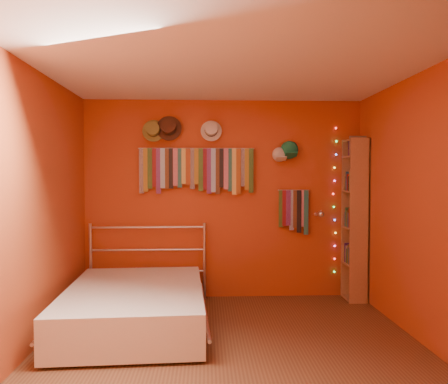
{
  "coord_description": "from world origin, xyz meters",
  "views": [
    {
      "loc": [
        -0.23,
        -3.78,
        1.53
      ],
      "look_at": [
        -0.03,
        0.9,
        1.37
      ],
      "focal_mm": 35.0,
      "sensor_mm": 36.0,
      "label": 1
    }
  ],
  "objects": [
    {
      "name": "fedora_brown",
      "position": [
        -0.69,
        1.65,
        2.15
      ],
      "size": [
        0.32,
        0.17,
        0.31
      ],
      "rotation": [
        1.36,
        0.0,
        0.0
      ],
      "color": "#402316",
      "rests_on": "back_wall"
    },
    {
      "name": "ceiling",
      "position": [
        0.0,
        0.0,
        2.5
      ],
      "size": [
        3.5,
        3.5,
        0.02
      ],
      "primitive_type": "cube",
      "color": "white",
      "rests_on": "back_wall"
    },
    {
      "name": "bookshelf",
      "position": [
        1.66,
        1.53,
        1.02
      ],
      "size": [
        0.25,
        0.34,
        2.0
      ],
      "color": "#905D41",
      "rests_on": "ground"
    },
    {
      "name": "cap_green",
      "position": [
        0.83,
        1.7,
        1.87
      ],
      "size": [
        0.2,
        0.25,
        0.2
      ],
      "color": "#1C8054",
      "rests_on": "back_wall"
    },
    {
      "name": "bed",
      "position": [
        -0.95,
        0.65,
        0.22
      ],
      "size": [
        1.54,
        2.01,
        0.96
      ],
      "rotation": [
        0.0,
        0.0,
        0.05
      ],
      "color": "silver",
      "rests_on": "ground"
    },
    {
      "name": "small_tie_rack",
      "position": [
        0.89,
        1.69,
        1.13
      ],
      "size": [
        0.4,
        0.03,
        0.57
      ],
      "color": "silver",
      "rests_on": "back_wall"
    },
    {
      "name": "left_wall",
      "position": [
        -1.75,
        0.0,
        1.25
      ],
      "size": [
        0.02,
        3.5,
        2.5
      ],
      "primitive_type": "cube",
      "color": "#AC421B",
      "rests_on": "ground"
    },
    {
      "name": "right_wall",
      "position": [
        1.75,
        0.0,
        1.25
      ],
      "size": [
        0.02,
        3.5,
        2.5
      ],
      "primitive_type": "cube",
      "color": "#AC421B",
      "rests_on": "ground"
    },
    {
      "name": "fedora_white",
      "position": [
        -0.16,
        1.66,
        2.11
      ],
      "size": [
        0.26,
        0.14,
        0.26
      ],
      "rotation": [
        1.36,
        0.0,
        0.0
      ],
      "color": "beige",
      "rests_on": "back_wall"
    },
    {
      "name": "ground",
      "position": [
        0.0,
        0.0,
        0.0
      ],
      "size": [
        3.5,
        3.5,
        0.0
      ],
      "primitive_type": "plane",
      "color": "#552F1D",
      "rests_on": "ground"
    },
    {
      "name": "back_wall",
      "position": [
        0.0,
        1.75,
        1.25
      ],
      "size": [
        3.5,
        0.02,
        2.5
      ],
      "primitive_type": "cube",
      "color": "#AC421B",
      "rests_on": "ground"
    },
    {
      "name": "tie_rack",
      "position": [
        -0.34,
        1.68,
        1.64
      ],
      "size": [
        1.45,
        0.03,
        0.59
      ],
      "color": "silver",
      "rests_on": "back_wall"
    },
    {
      "name": "fairy_lights",
      "position": [
        1.42,
        1.71,
        1.23
      ],
      "size": [
        0.06,
        0.02,
        1.86
      ],
      "color": "#FF3333",
      "rests_on": "back_wall"
    },
    {
      "name": "fedora_olive",
      "position": [
        -0.88,
        1.66,
        2.11
      ],
      "size": [
        0.28,
        0.15,
        0.28
      ],
      "rotation": [
        1.36,
        0.0,
        0.0
      ],
      "color": "olive",
      "rests_on": "back_wall"
    },
    {
      "name": "reading_lamp",
      "position": [
        1.18,
        1.51,
        1.07
      ],
      "size": [
        0.07,
        0.31,
        0.09
      ],
      "color": "silver",
      "rests_on": "back_wall"
    },
    {
      "name": "cap_white",
      "position": [
        0.7,
        1.7,
        1.81
      ],
      "size": [
        0.18,
        0.23,
        0.18
      ],
      "color": "silver",
      "rests_on": "back_wall"
    }
  ]
}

